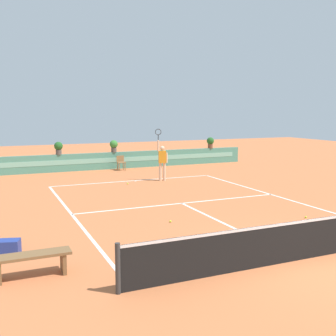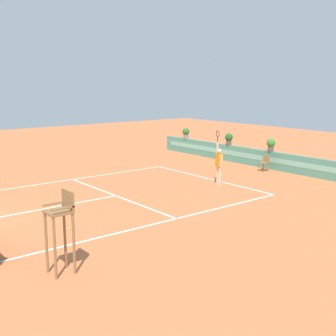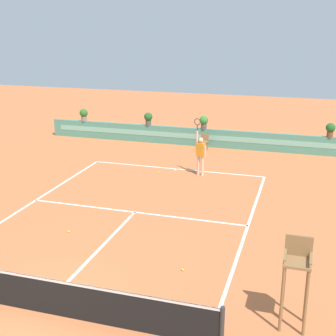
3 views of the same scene
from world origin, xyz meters
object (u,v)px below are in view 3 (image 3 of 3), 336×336
(potted_plant_left, at_px, (148,118))
(tennis_ball_near_baseline, at_px, (158,172))
(umpire_chair, at_px, (296,272))
(potted_plant_far_left, at_px, (84,114))
(potted_plant_centre, at_px, (204,121))
(tennis_player, at_px, (201,153))
(tennis_ball_mid_court, at_px, (182,270))
(potted_plant_far_right, at_px, (330,129))
(ball_kid_chair, at_px, (204,141))
(tennis_ball_by_sideline, at_px, (69,231))

(potted_plant_left, bearing_deg, tennis_ball_near_baseline, -66.26)
(umpire_chair, height_order, potted_plant_far_left, umpire_chair)
(potted_plant_far_left, bearing_deg, potted_plant_centre, 0.00)
(tennis_player, distance_m, tennis_ball_near_baseline, 2.17)
(potted_plant_far_left, relative_size, potted_plant_left, 1.00)
(tennis_player, relative_size, tennis_ball_mid_court, 38.01)
(tennis_ball_mid_court, bearing_deg, potted_plant_far_left, 125.91)
(tennis_player, relative_size, potted_plant_left, 3.57)
(umpire_chair, relative_size, potted_plant_centre, 2.96)
(potted_plant_far_left, bearing_deg, potted_plant_left, 0.00)
(tennis_ball_near_baseline, height_order, potted_plant_centre, potted_plant_centre)
(tennis_ball_near_baseline, relative_size, potted_plant_left, 0.09)
(umpire_chair, relative_size, tennis_player, 0.83)
(potted_plant_centre, relative_size, potted_plant_far_right, 1.00)
(umpire_chair, height_order, tennis_player, tennis_player)
(tennis_ball_mid_court, bearing_deg, potted_plant_left, 112.98)
(ball_kid_chair, bearing_deg, potted_plant_far_left, 174.43)
(potted_plant_left, bearing_deg, potted_plant_centre, 0.00)
(potted_plant_far_right, bearing_deg, potted_plant_far_left, 180.00)
(umpire_chair, bearing_deg, potted_plant_left, 120.10)
(tennis_ball_near_baseline, height_order, potted_plant_far_left, potted_plant_far_left)
(tennis_player, distance_m, tennis_ball_mid_court, 8.66)
(ball_kid_chair, bearing_deg, potted_plant_far_right, 6.52)
(umpire_chair, distance_m, potted_plant_left, 17.48)
(potted_plant_centre, xyz_separation_m, potted_plant_far_left, (-7.29, 0.00, 0.00))
(tennis_ball_near_baseline, distance_m, potted_plant_far_left, 8.45)
(potted_plant_far_right, bearing_deg, tennis_ball_mid_court, -106.90)
(potted_plant_centre, distance_m, potted_plant_left, 3.23)
(tennis_player, distance_m, tennis_ball_by_sideline, 7.74)
(ball_kid_chair, bearing_deg, tennis_ball_near_baseline, -103.36)
(tennis_player, height_order, tennis_ball_near_baseline, tennis_player)
(tennis_player, height_order, potted_plant_centre, tennis_player)
(tennis_ball_by_sideline, bearing_deg, umpire_chair, -21.75)
(ball_kid_chair, bearing_deg, tennis_ball_by_sideline, -99.58)
(tennis_ball_by_sideline, relative_size, potted_plant_far_right, 0.09)
(potted_plant_centre, bearing_deg, potted_plant_far_right, 0.00)
(tennis_ball_near_baseline, xyz_separation_m, tennis_ball_mid_court, (3.39, -8.19, 0.00))
(tennis_ball_mid_court, height_order, potted_plant_far_right, potted_plant_far_right)
(tennis_player, height_order, tennis_ball_mid_court, tennis_player)
(tennis_ball_by_sideline, bearing_deg, potted_plant_far_left, 114.44)
(potted_plant_centre, bearing_deg, umpire_chair, -69.91)
(tennis_ball_by_sideline, relative_size, potted_plant_far_left, 0.09)
(tennis_ball_by_sideline, bearing_deg, tennis_ball_mid_court, -17.07)
(tennis_ball_near_baseline, relative_size, tennis_ball_by_sideline, 1.00)
(tennis_ball_by_sideline, height_order, potted_plant_far_left, potted_plant_far_left)
(umpire_chair, height_order, tennis_ball_near_baseline, umpire_chair)
(potted_plant_centre, bearing_deg, tennis_player, -78.72)
(potted_plant_centre, height_order, potted_plant_left, same)
(tennis_ball_mid_court, bearing_deg, potted_plant_centre, 100.48)
(potted_plant_far_right, bearing_deg, tennis_player, -137.91)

